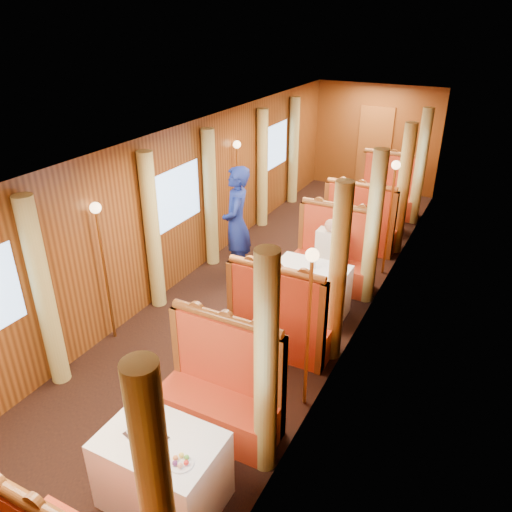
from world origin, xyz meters
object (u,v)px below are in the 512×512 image
Objects in this scene: banquette_far_fwd at (360,228)px; passenger at (329,248)px; fruit_plate at (181,462)px; banquette_far_aft at (387,195)px; table_far at (374,212)px; banquette_near_aft at (221,395)px; rose_vase_mid at (314,257)px; teapot_right at (145,446)px; rose_vase_far at (378,186)px; table_mid at (310,291)px; steward at (237,224)px; teapot_back at (151,424)px; table_near at (163,470)px; tea_tray at (146,436)px; banquette_mid_aft at (333,260)px; banquette_mid_fwd at (280,324)px; teapot_left at (136,434)px.

passenger is at bearing -90.00° from banquette_far_fwd.
banquette_far_aft is at bearing 92.21° from fruit_plate.
table_far is at bearing 90.00° from banquette_far_fwd.
banquette_near_aft and banquette_far_fwd have the same top height.
passenger is at bearing 92.56° from rose_vase_mid.
passenger is (-0.00, -1.74, 0.32)m from banquette_far_fwd.
rose_vase_far is at bearing 81.27° from teapot_right.
table_mid is 1.69m from steward.
banquette_near_aft is 1.00× the size of banquette_far_fwd.
passenger is (0.13, 4.18, -0.07)m from teapot_back.
fruit_plate is at bearing -0.88° from steward.
table_near is 7.00m from rose_vase_far.
table_mid is 0.56× the size of steward.
fruit_plate is 0.11× the size of steward.
tea_tray is 7.00m from rose_vase_far.
rose_vase_far is (0.02, 2.46, 0.50)m from banquette_mid_aft.
tea_tray is at bearing -166.85° from table_near.
banquette_near_aft and banquette_far_aft have the same top height.
tea_tray is at bearing -91.07° from rose_vase_far.
table_near is 0.46m from teapot_right.
fruit_plate is at bearing -21.06° from table_near.
rose_vase_mid is at bearing 88.22° from banquette_mid_fwd.
rose_vase_mid is at bearing 79.96° from teapot_back.
passenger is at bearing -90.00° from table_far.
fruit_plate is (0.34, 0.03, -0.04)m from teapot_right.
table_near is 2.92× the size of rose_vase_far.
banquette_near_aft is 1.00× the size of banquette_mid_aft.
rose_vase_mid is at bearing -88.13° from banquette_mid_aft.
table_far is 2.78m from passenger.
banquette_mid_fwd is 1.28× the size of table_far.
teapot_right is at bearing -90.51° from banquette_mid_fwd.
banquette_near_aft is (0.00, 1.01, 0.05)m from table_near.
rose_vase_mid is (0.06, 3.68, 0.12)m from teapot_right.
rose_vase_mid reaches higher than fruit_plate.
teapot_back is 6.91m from rose_vase_far.
table_near is at bearing -90.00° from banquette_far_fwd.
teapot_left is (-0.17, -1.10, 0.39)m from banquette_near_aft.
banquette_mid_aft reaches higher than fruit_plate.
banquette_far_fwd is 0.71× the size of steward.
teapot_back is (-0.13, 0.07, 0.44)m from table_near.
banquette_far_aft reaches higher than rose_vase_mid.
table_near is at bearing -90.52° from rose_vase_mid.
banquette_near_aft is 9.03× the size of teapot_right.
banquette_mid_fwd is (0.00, 1.47, 0.00)m from banquette_near_aft.
table_far is 0.78× the size of banquette_far_fwd.
table_mid and table_far have the same top height.
table_near is at bearing -90.00° from passenger.
table_mid is at bearing 88.14° from tea_tray.
tea_tray is at bearing 27.25° from teapot_left.
teapot_right reaches higher than tea_tray.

